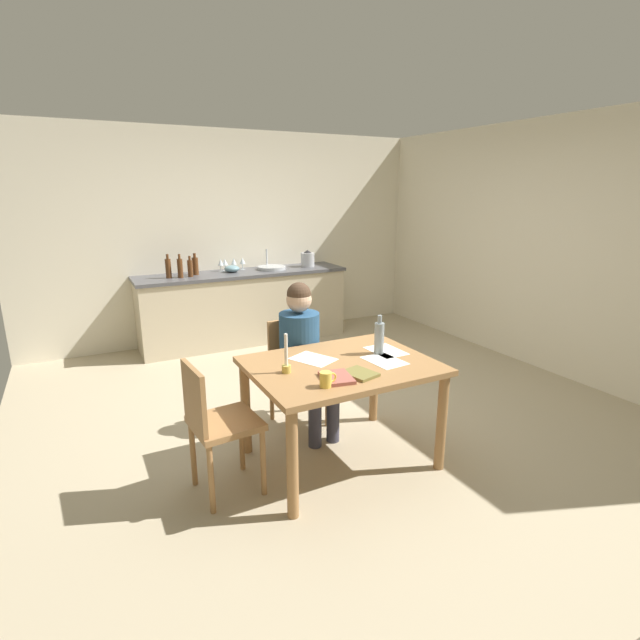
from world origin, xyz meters
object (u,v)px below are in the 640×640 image
book_cookery (337,378)px  bottle_oil (168,268)px  sink_unit (271,268)px  wine_glass_near_sink (243,261)px  coffee_mug (326,379)px  mixing_bowl (232,269)px  stovetop_kettle (308,259)px  wine_bottle_on_table (379,337)px  wine_glass_by_kettle (234,262)px  wine_glass_back_right (221,263)px  candlestick (286,362)px  dining_table (341,377)px  person_seated (304,348)px  bottle_sauce (195,266)px  chair_at_table (295,367)px  bottle_wine_red (190,268)px  wine_glass_back_left (225,262)px  bottle_vinegar (180,268)px  book_magazine (360,374)px  chair_side_empty (216,422)px

book_cookery → bottle_oil: (-0.42, 3.20, 0.27)m
sink_unit → wine_glass_near_sink: bearing=156.4°
coffee_mug → mixing_bowl: mixing_bowl is taller
sink_unit → stovetop_kettle: bearing=-0.5°
wine_bottle_on_table → wine_glass_by_kettle: size_ratio=1.85×
wine_glass_by_kettle → wine_glass_back_right: bearing=180.0°
candlestick → bottle_oil: bottle_oil is taller
dining_table → person_seated: (-0.02, 0.57, 0.04)m
wine_bottle_on_table → bottle_sauce: bearing=101.3°
chair_at_table → book_cookery: (-0.15, -0.95, 0.28)m
chair_at_table → bottle_wine_red: size_ratio=3.50×
sink_unit → bottle_oil: size_ratio=1.30×
coffee_mug → wine_glass_back_left: bearing=83.2°
wine_glass_by_kettle → book_cookery: bearing=-97.0°
sink_unit → bottle_vinegar: size_ratio=1.32×
person_seated → sink_unit: bearing=73.7°
stovetop_kettle → wine_glass_by_kettle: stovetop_kettle is taller
chair_at_table → book_magazine: 1.00m
chair_side_empty → bottle_vinegar: bottle_vinegar is taller
person_seated → coffee_mug: 0.92m
sink_unit → wine_glass_back_left: size_ratio=2.34×
chair_at_table → wine_glass_back_left: size_ratio=5.55×
bottle_vinegar → wine_bottle_on_table: bearing=-74.5°
wine_bottle_on_table → bottle_sauce: size_ratio=1.11×
chair_at_table → wine_glass_near_sink: (0.39, 2.44, 0.53)m
chair_side_empty → wine_glass_back_right: (0.96, 3.13, 0.51)m
book_magazine → bottle_vinegar: 3.21m
wine_bottle_on_table → wine_glass_near_sink: wine_glass_near_sink is taller
sink_unit → person_seated: bearing=-106.3°
chair_at_table → stovetop_kettle: bearing=61.7°
bottle_sauce → wine_glass_back_right: 0.35m
candlestick → bottle_vinegar: 2.92m
candlestick → dining_table: bearing=-1.8°
chair_at_table → wine_glass_near_sink: bearing=81.0°
chair_side_empty → mixing_bowl: bearing=70.6°
coffee_mug → candlestick: size_ratio=0.42×
book_magazine → wine_glass_by_kettle: (0.25, 3.39, 0.26)m
dining_table → bottle_sauce: bottle_sauce is taller
sink_unit → dining_table: bearing=-103.1°
person_seated → bottle_vinegar: (-0.45, 2.36, 0.34)m
stovetop_kettle → wine_glass_by_kettle: bearing=171.1°
bottle_vinegar → wine_glass_by_kettle: bottle_vinegar is taller
wine_bottle_on_table → mixing_bowl: 2.99m
coffee_mug → book_magazine: 0.29m
stovetop_kettle → person_seated: bearing=-116.7°
coffee_mug → chair_at_table: bearing=75.8°
person_seated → stovetop_kettle: person_seated is taller
sink_unit → chair_side_empty: bearing=-117.8°
bottle_oil → bottle_sauce: size_ratio=1.07×
person_seated → bottle_sauce: person_seated is taller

